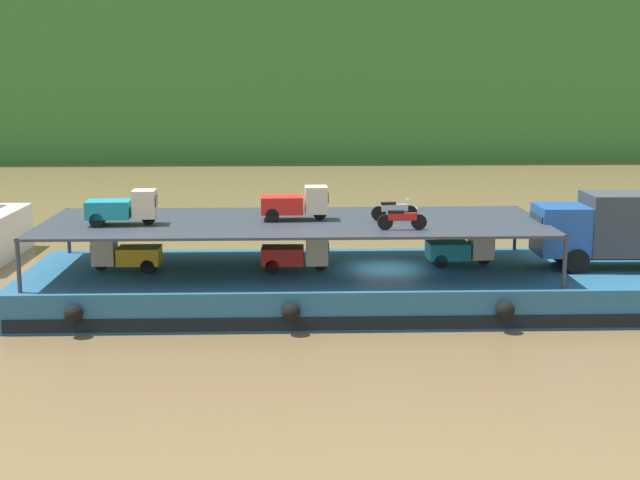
{
  "coord_description": "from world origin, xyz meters",
  "views": [
    {
      "loc": [
        -3.91,
        -34.24,
        9.36
      ],
      "look_at": [
        -2.74,
        0.0,
        2.7
      ],
      "focal_mm": 47.93,
      "sensor_mm": 36.0,
      "label": 1
    }
  ],
  "objects_px": {
    "motorcycle_upper_centre": "(394,210)",
    "cargo_barge": "(386,286)",
    "mini_truck_upper_mid": "(296,203)",
    "motorcycle_upper_port": "(402,219)",
    "mini_truck_lower_aft": "(296,254)",
    "mini_truck_lower_mid": "(461,249)",
    "mini_truck_upper_stern": "(123,208)",
    "mini_truck_lower_stern": "(125,254)",
    "covered_lorry": "(624,227)"
  },
  "relations": [
    {
      "from": "mini_truck_lower_stern",
      "to": "mini_truck_lower_mid",
      "type": "relative_size",
      "value": 0.98
    },
    {
      "from": "cargo_barge",
      "to": "mini_truck_lower_mid",
      "type": "distance_m",
      "value": 3.54
    },
    {
      "from": "covered_lorry",
      "to": "mini_truck_lower_aft",
      "type": "height_order",
      "value": "covered_lorry"
    },
    {
      "from": "mini_truck_lower_stern",
      "to": "cargo_barge",
      "type": "bearing_deg",
      "value": 0.36
    },
    {
      "from": "mini_truck_upper_mid",
      "to": "mini_truck_lower_aft",
      "type": "bearing_deg",
      "value": -88.25
    },
    {
      "from": "mini_truck_lower_aft",
      "to": "mini_truck_lower_mid",
      "type": "xyz_separation_m",
      "value": [
        6.9,
        0.83,
        0.0
      ]
    },
    {
      "from": "mini_truck_lower_aft",
      "to": "mini_truck_upper_stern",
      "type": "distance_m",
      "value": 7.14
    },
    {
      "from": "mini_truck_upper_mid",
      "to": "motorcycle_upper_centre",
      "type": "relative_size",
      "value": 1.45
    },
    {
      "from": "covered_lorry",
      "to": "mini_truck_upper_stern",
      "type": "bearing_deg",
      "value": -178.69
    },
    {
      "from": "mini_truck_lower_stern",
      "to": "mini_truck_upper_stern",
      "type": "distance_m",
      "value": 2.09
    },
    {
      "from": "cargo_barge",
      "to": "mini_truck_lower_mid",
      "type": "bearing_deg",
      "value": 9.52
    },
    {
      "from": "mini_truck_lower_mid",
      "to": "motorcycle_upper_centre",
      "type": "distance_m",
      "value": 3.44
    },
    {
      "from": "mini_truck_upper_stern",
      "to": "mini_truck_lower_stern",
      "type": "bearing_deg",
      "value": 100.22
    },
    {
      "from": "mini_truck_upper_stern",
      "to": "mini_truck_lower_aft",
      "type": "bearing_deg",
      "value": 3.01
    },
    {
      "from": "motorcycle_upper_port",
      "to": "motorcycle_upper_centre",
      "type": "xyz_separation_m",
      "value": [
        -0.04,
        2.18,
        0.0
      ]
    },
    {
      "from": "covered_lorry",
      "to": "mini_truck_upper_mid",
      "type": "relative_size",
      "value": 2.86
    },
    {
      "from": "mini_truck_upper_stern",
      "to": "cargo_barge",
      "type": "bearing_deg",
      "value": 3.56
    },
    {
      "from": "mini_truck_lower_aft",
      "to": "mini_truck_upper_mid",
      "type": "height_order",
      "value": "mini_truck_upper_mid"
    },
    {
      "from": "cargo_barge",
      "to": "mini_truck_lower_mid",
      "type": "xyz_separation_m",
      "value": [
        3.19,
        0.54,
        1.44
      ]
    },
    {
      "from": "motorcycle_upper_port",
      "to": "mini_truck_lower_mid",
      "type": "bearing_deg",
      "value": 43.14
    },
    {
      "from": "mini_truck_lower_stern",
      "to": "covered_lorry",
      "type": "bearing_deg",
      "value": -0.35
    },
    {
      "from": "motorcycle_upper_centre",
      "to": "cargo_barge",
      "type": "bearing_deg",
      "value": -175.3
    },
    {
      "from": "mini_truck_lower_aft",
      "to": "motorcycle_upper_port",
      "type": "distance_m",
      "value": 4.76
    },
    {
      "from": "cargo_barge",
      "to": "mini_truck_upper_mid",
      "type": "xyz_separation_m",
      "value": [
        -3.72,
        0.28,
        3.44
      ]
    },
    {
      "from": "cargo_barge",
      "to": "mini_truck_lower_aft",
      "type": "distance_m",
      "value": 3.99
    },
    {
      "from": "mini_truck_upper_mid",
      "to": "motorcycle_upper_port",
      "type": "height_order",
      "value": "mini_truck_upper_mid"
    },
    {
      "from": "cargo_barge",
      "to": "motorcycle_upper_port",
      "type": "bearing_deg",
      "value": -81.74
    },
    {
      "from": "mini_truck_lower_mid",
      "to": "mini_truck_lower_stern",
      "type": "bearing_deg",
      "value": -177.51
    },
    {
      "from": "cargo_barge",
      "to": "mini_truck_upper_stern",
      "type": "bearing_deg",
      "value": -176.44
    },
    {
      "from": "covered_lorry",
      "to": "mini_truck_lower_mid",
      "type": "bearing_deg",
      "value": 173.7
    },
    {
      "from": "mini_truck_lower_mid",
      "to": "mini_truck_upper_stern",
      "type": "height_order",
      "value": "mini_truck_upper_stern"
    },
    {
      "from": "mini_truck_lower_aft",
      "to": "motorcycle_upper_port",
      "type": "xyz_separation_m",
      "value": [
        4.02,
        -1.87,
        1.74
      ]
    },
    {
      "from": "mini_truck_lower_mid",
      "to": "covered_lorry",
      "type": "bearing_deg",
      "value": -6.3
    },
    {
      "from": "mini_truck_lower_mid",
      "to": "cargo_barge",
      "type": "bearing_deg",
      "value": -170.48
    },
    {
      "from": "covered_lorry",
      "to": "motorcycle_upper_port",
      "type": "height_order",
      "value": "covered_lorry"
    },
    {
      "from": "motorcycle_upper_port",
      "to": "motorcycle_upper_centre",
      "type": "distance_m",
      "value": 2.18
    },
    {
      "from": "mini_truck_lower_mid",
      "to": "motorcycle_upper_port",
      "type": "xyz_separation_m",
      "value": [
        -2.88,
        -2.7,
        1.74
      ]
    },
    {
      "from": "mini_truck_lower_mid",
      "to": "motorcycle_upper_port",
      "type": "bearing_deg",
      "value": -136.86
    },
    {
      "from": "motorcycle_upper_centre",
      "to": "mini_truck_upper_stern",
      "type": "bearing_deg",
      "value": -176.42
    },
    {
      "from": "cargo_barge",
      "to": "mini_truck_upper_stern",
      "type": "xyz_separation_m",
      "value": [
        -10.55,
        -0.66,
        3.44
      ]
    },
    {
      "from": "motorcycle_upper_port",
      "to": "cargo_barge",
      "type": "bearing_deg",
      "value": 98.26
    },
    {
      "from": "cargo_barge",
      "to": "motorcycle_upper_port",
      "type": "xyz_separation_m",
      "value": [
        0.31,
        -2.16,
        3.18
      ]
    },
    {
      "from": "mini_truck_lower_stern",
      "to": "motorcycle_upper_port",
      "type": "height_order",
      "value": "motorcycle_upper_port"
    },
    {
      "from": "mini_truck_upper_stern",
      "to": "motorcycle_upper_port",
      "type": "relative_size",
      "value": 1.46
    },
    {
      "from": "mini_truck_lower_mid",
      "to": "mini_truck_upper_mid",
      "type": "xyz_separation_m",
      "value": [
        -6.91,
        -0.26,
        2.0
      ]
    },
    {
      "from": "covered_lorry",
      "to": "mini_truck_lower_aft",
      "type": "relative_size",
      "value": 2.85
    },
    {
      "from": "mini_truck_upper_mid",
      "to": "motorcycle_upper_port",
      "type": "relative_size",
      "value": 1.45
    },
    {
      "from": "mini_truck_lower_stern",
      "to": "mini_truck_lower_aft",
      "type": "height_order",
      "value": "same"
    },
    {
      "from": "mini_truck_upper_mid",
      "to": "motorcycle_upper_centre",
      "type": "height_order",
      "value": "mini_truck_upper_mid"
    },
    {
      "from": "mini_truck_lower_stern",
      "to": "mini_truck_lower_mid",
      "type": "height_order",
      "value": "same"
    }
  ]
}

